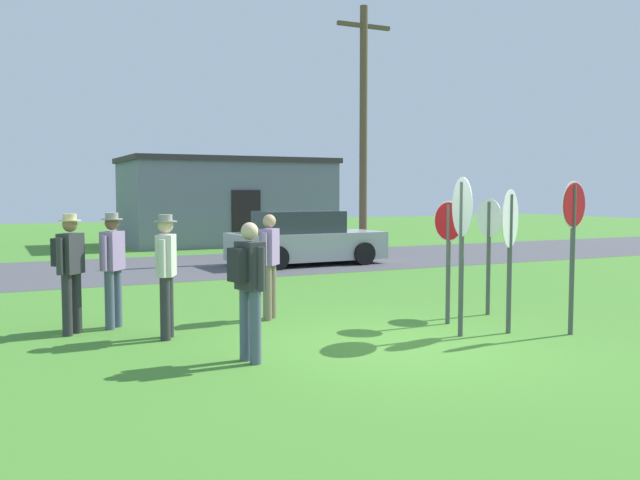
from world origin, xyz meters
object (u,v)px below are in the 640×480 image
Objects in this scene: person_with_sunhat at (70,265)px; person_on_left at (113,263)px; person_near_signs at (166,269)px; parked_car_on_street at (305,240)px; stop_sign_far_back at (462,227)px; stop_sign_leaning_right at (510,235)px; stop_sign_low_front at (448,242)px; person_in_blue at (248,281)px; person_in_dark_shirt at (270,260)px; stop_sign_leaning_left at (489,237)px; utility_pole at (363,127)px; stop_sign_rear_left at (573,232)px.

person_with_sunhat is 0.66m from person_on_left.
person_near_signs and person_on_left have the same top height.
stop_sign_far_back is at bearing -101.78° from parked_car_on_street.
stop_sign_leaning_right reaches higher than person_near_signs.
stop_sign_low_front is (-1.63, -8.84, 0.59)m from parked_car_on_street.
stop_sign_leaning_right reaches higher than person_on_left.
stop_sign_leaning_right is 1.04m from stop_sign_low_front.
parked_car_on_street is 11.09m from person_in_blue.
person_in_blue is at bearing -178.33° from stop_sign_far_back.
stop_sign_leaning_left is at bearing -19.55° from person_in_dark_shirt.
stop_sign_low_front is (-4.11, -9.91, -2.74)m from utility_pole.
person_on_left is at bearing 157.80° from stop_sign_low_front.
stop_sign_rear_left is 4.61m from person_in_dark_shirt.
person_in_blue is (-7.73, -10.84, -3.04)m from utility_pole.
stop_sign_far_back reaches higher than person_in_dark_shirt.
stop_sign_low_front is (0.39, 0.83, -0.28)m from stop_sign_far_back.
stop_sign_far_back is 3.28m from person_in_blue.
person_in_blue is (-3.98, 0.03, -0.45)m from stop_sign_leaning_right.
person_near_signs reaches higher than person_in_dark_shirt.
person_near_signs is (-3.79, 1.67, -0.57)m from stop_sign_far_back.
person_near_signs is 1.48m from person_with_sunhat.
person_near_signs is 1.22m from person_on_left.
utility_pole is 1.76× the size of parked_car_on_street.
person_with_sunhat is (-3.01, 0.16, 0.06)m from person_in_dark_shirt.
parked_car_on_street is 2.09× the size of stop_sign_leaning_right.
stop_sign_leaning_left is (0.72, 1.31, -0.13)m from stop_sign_leaning_right.
stop_sign_low_front reaches higher than person_with_sunhat.
parked_car_on_street is 2.28× the size of stop_sign_low_front.
stop_sign_rear_left is (1.50, -0.60, -0.07)m from stop_sign_far_back.
stop_sign_rear_left is 1.30× the size of person_in_dark_shirt.
person_in_blue is (-4.71, -1.28, -0.31)m from stop_sign_leaning_left.
utility_pole reaches higher than stop_sign_leaning_left.
person_in_dark_shirt is at bearing 136.93° from stop_sign_leaning_right.
parked_car_on_street is 8.29m from person_in_dark_shirt.
person_with_sunhat reaches higher than parked_car_on_street.
stop_sign_leaning_left is 1.15× the size of person_in_dark_shirt.
stop_sign_leaning_right is at bearing -43.07° from person_in_dark_shirt.
utility_pole reaches higher than stop_sign_rear_left.
stop_sign_leaning_left reaches higher than stop_sign_low_front.
parked_car_on_street is (-2.49, -1.07, -3.33)m from utility_pole.
stop_sign_rear_left is 6.75m from person_on_left.
utility_pole is at bearing 67.46° from stop_sign_low_front.
utility_pole is 11.91m from stop_sign_far_back.
parked_car_on_street is 2.51× the size of person_on_left.
person_with_sunhat is (-1.74, 2.66, 0.03)m from person_in_blue.
stop_sign_leaning_right is 1.23× the size of person_in_dark_shirt.
stop_sign_leaning_right is 6.34m from person_with_sunhat.
person_in_dark_shirt is at bearing 21.87° from person_near_signs.
stop_sign_rear_left is (-0.52, -10.28, 0.80)m from parked_car_on_street.
stop_sign_leaning_left is at bearing 15.26° from person_in_blue.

